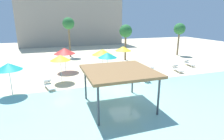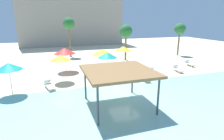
% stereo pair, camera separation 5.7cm
% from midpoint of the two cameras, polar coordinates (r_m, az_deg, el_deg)
% --- Properties ---
extents(ground_plane, '(80.00, 80.00, 0.00)m').
position_cam_midpoint_polar(ground_plane, '(16.71, 3.77, -5.90)').
color(ground_plane, beige).
extents(lagoon_water, '(44.00, 13.50, 0.04)m').
position_cam_midpoint_polar(lagoon_water, '(12.48, 13.19, -14.08)').
color(lagoon_water, '#99D1C6').
rests_on(lagoon_water, ground).
extents(shade_pavilion, '(4.67, 4.67, 2.75)m').
position_cam_midpoint_polar(shade_pavilion, '(12.61, 1.98, -0.62)').
color(shade_pavilion, '#42474C').
rests_on(shade_pavilion, ground).
extents(beach_umbrella_yellow_0, '(2.19, 2.19, 2.60)m').
position_cam_midpoint_polar(beach_umbrella_yellow_0, '(24.65, 3.44, 6.66)').
color(beach_umbrella_yellow_0, silver).
rests_on(beach_umbrella_yellow_0, ground).
extents(beach_umbrella_yellow_1, '(2.49, 2.49, 2.62)m').
position_cam_midpoint_polar(beach_umbrella_yellow_1, '(22.20, -3.11, 5.61)').
color(beach_umbrella_yellow_1, silver).
rests_on(beach_umbrella_yellow_1, ground).
extents(beach_umbrella_teal_2, '(1.99, 1.99, 2.77)m').
position_cam_midpoint_polar(beach_umbrella_teal_2, '(19.08, -1.51, 4.64)').
color(beach_umbrella_teal_2, silver).
rests_on(beach_umbrella_teal_2, ground).
extents(beach_umbrella_red_3, '(2.49, 2.49, 2.86)m').
position_cam_midpoint_polar(beach_umbrella_red_3, '(22.25, -14.62, 5.77)').
color(beach_umbrella_red_3, silver).
rests_on(beach_umbrella_red_3, ground).
extents(beach_umbrella_yellow_4, '(1.96, 1.96, 2.74)m').
position_cam_midpoint_polar(beach_umbrella_yellow_4, '(18.61, -15.87, 3.68)').
color(beach_umbrella_yellow_4, silver).
rests_on(beach_umbrella_yellow_4, ground).
extents(beach_umbrella_teal_5, '(2.08, 2.08, 2.75)m').
position_cam_midpoint_polar(beach_umbrella_teal_5, '(16.76, -29.58, 0.94)').
color(beach_umbrella_teal_5, silver).
rests_on(beach_umbrella_teal_5, ground).
extents(lounge_chair_0, '(0.91, 1.97, 0.74)m').
position_cam_midpoint_polar(lounge_chair_0, '(23.47, 19.59, 0.41)').
color(lounge_chair_0, white).
rests_on(lounge_chair_0, ground).
extents(lounge_chair_1, '(0.99, 1.98, 0.74)m').
position_cam_midpoint_polar(lounge_chair_1, '(21.35, 12.45, -0.50)').
color(lounge_chair_1, white).
rests_on(lounge_chair_1, ground).
extents(lounge_chair_2, '(0.90, 1.97, 0.74)m').
position_cam_midpoint_polar(lounge_chair_2, '(19.18, 10.10, -2.20)').
color(lounge_chair_2, white).
rests_on(lounge_chair_2, ground).
extents(lounge_chair_3, '(0.84, 1.96, 0.74)m').
position_cam_midpoint_polar(lounge_chair_3, '(26.99, 22.77, 1.99)').
color(lounge_chair_3, white).
rests_on(lounge_chair_3, ground).
extents(lounge_chair_4, '(1.08, 1.99, 0.74)m').
position_cam_midpoint_polar(lounge_chair_4, '(17.60, -18.98, -4.47)').
color(lounge_chair_4, white).
rests_on(lounge_chair_4, ground).
extents(palm_tree_0, '(1.90, 1.90, 5.34)m').
position_cam_midpoint_polar(palm_tree_0, '(27.89, 4.22, 11.79)').
color(palm_tree_0, brown).
rests_on(palm_tree_0, ground).
extents(palm_tree_1, '(1.90, 1.90, 5.45)m').
position_cam_midpoint_polar(palm_tree_1, '(33.62, 20.18, 11.73)').
color(palm_tree_1, brown).
rests_on(palm_tree_1, ground).
extents(palm_tree_2, '(1.90, 1.90, 6.38)m').
position_cam_midpoint_polar(palm_tree_2, '(31.14, -13.42, 13.63)').
color(palm_tree_2, brown).
rests_on(palm_tree_2, ground).
extents(hotel_block_0, '(23.50, 8.16, 15.37)m').
position_cam_midpoint_polar(hotel_block_0, '(47.28, -12.82, 17.13)').
color(hotel_block_0, '#9E9384').
rests_on(hotel_block_0, ground).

